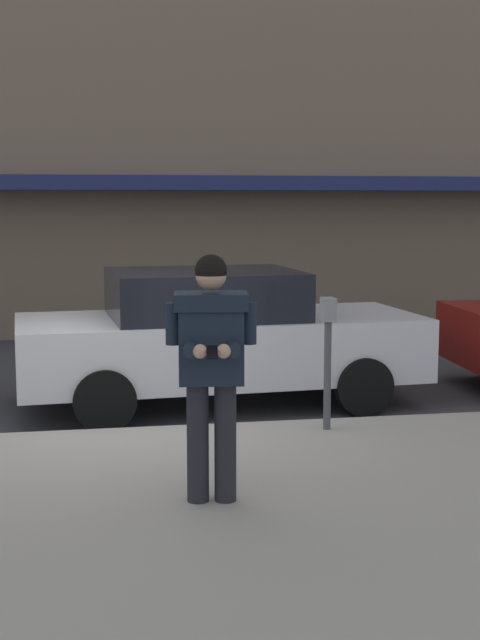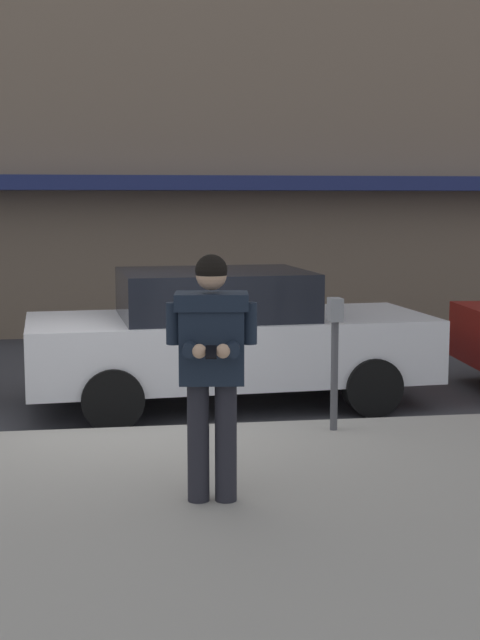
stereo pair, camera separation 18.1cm
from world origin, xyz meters
name	(u,v)px [view 2 (the right image)]	position (x,y,z in m)	size (l,w,h in m)	color
ground_plane	(122,436)	(0.00, 0.00, 0.00)	(80.00, 80.00, 0.00)	#3D3D42
sidewalk	(274,527)	(1.00, -2.85, 0.07)	(32.00, 5.30, 0.14)	#A8A399
curb_paint_line	(221,430)	(1.00, 0.05, 0.00)	(28.00, 0.12, 0.01)	silver
storefront_facade	(163,22)	(1.00, 8.49, 5.62)	(28.00, 4.70, 11.25)	#84705B
parked_sedan_mid	(226,336)	(1.21, 1.19, 0.79)	(4.61, 2.16, 1.54)	silver
man_texting_on_phone	(212,351)	(0.62, -2.45, 1.25)	(0.65, 0.61, 1.81)	#23232B
parking_meter	(335,344)	(2.00, -0.60, 0.97)	(0.12, 0.18, 1.27)	#4C4C51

